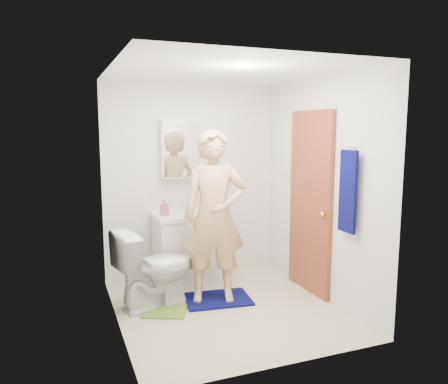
# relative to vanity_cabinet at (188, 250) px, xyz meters

# --- Properties ---
(floor) EXTENTS (2.20, 2.40, 0.02)m
(floor) POSITION_rel_vanity_cabinet_xyz_m (0.15, -0.91, -0.41)
(floor) COLOR beige
(floor) RESTS_ON ground
(ceiling) EXTENTS (2.20, 2.40, 0.02)m
(ceiling) POSITION_rel_vanity_cabinet_xyz_m (0.15, -0.91, 2.01)
(ceiling) COLOR white
(ceiling) RESTS_ON ground
(wall_back) EXTENTS (2.20, 0.02, 2.40)m
(wall_back) POSITION_rel_vanity_cabinet_xyz_m (0.15, 0.30, 0.80)
(wall_back) COLOR silver
(wall_back) RESTS_ON ground
(wall_front) EXTENTS (2.20, 0.02, 2.40)m
(wall_front) POSITION_rel_vanity_cabinet_xyz_m (0.15, -2.12, 0.80)
(wall_front) COLOR silver
(wall_front) RESTS_ON ground
(wall_left) EXTENTS (0.02, 2.40, 2.40)m
(wall_left) POSITION_rel_vanity_cabinet_xyz_m (-0.96, -0.91, 0.80)
(wall_left) COLOR silver
(wall_left) RESTS_ON ground
(wall_right) EXTENTS (0.02, 2.40, 2.40)m
(wall_right) POSITION_rel_vanity_cabinet_xyz_m (1.26, -0.91, 0.80)
(wall_right) COLOR silver
(wall_right) RESTS_ON ground
(vanity_cabinet) EXTENTS (0.75, 0.55, 0.80)m
(vanity_cabinet) POSITION_rel_vanity_cabinet_xyz_m (0.00, 0.00, 0.00)
(vanity_cabinet) COLOR white
(vanity_cabinet) RESTS_ON floor
(countertop) EXTENTS (0.79, 0.59, 0.05)m
(countertop) POSITION_rel_vanity_cabinet_xyz_m (0.00, 0.00, 0.43)
(countertop) COLOR white
(countertop) RESTS_ON vanity_cabinet
(sink_basin) EXTENTS (0.40, 0.40, 0.03)m
(sink_basin) POSITION_rel_vanity_cabinet_xyz_m (0.00, 0.00, 0.44)
(sink_basin) COLOR white
(sink_basin) RESTS_ON countertop
(faucet) EXTENTS (0.03, 0.03, 0.12)m
(faucet) POSITION_rel_vanity_cabinet_xyz_m (0.00, 0.18, 0.51)
(faucet) COLOR silver
(faucet) RESTS_ON countertop
(medicine_cabinet) EXTENTS (0.50, 0.12, 0.70)m
(medicine_cabinet) POSITION_rel_vanity_cabinet_xyz_m (0.00, 0.22, 1.20)
(medicine_cabinet) COLOR white
(medicine_cabinet) RESTS_ON wall_back
(mirror_panel) EXTENTS (0.46, 0.01, 0.66)m
(mirror_panel) POSITION_rel_vanity_cabinet_xyz_m (0.00, 0.16, 1.20)
(mirror_panel) COLOR white
(mirror_panel) RESTS_ON wall_back
(door) EXTENTS (0.05, 0.80, 2.05)m
(door) POSITION_rel_vanity_cabinet_xyz_m (1.22, -0.76, 0.62)
(door) COLOR #A74D2E
(door) RESTS_ON ground
(door_knob) EXTENTS (0.07, 0.07, 0.07)m
(door_knob) POSITION_rel_vanity_cabinet_xyz_m (1.18, -1.08, 0.55)
(door_knob) COLOR gold
(door_knob) RESTS_ON door
(towel) EXTENTS (0.03, 0.24, 0.80)m
(towel) POSITION_rel_vanity_cabinet_xyz_m (1.18, -1.48, 0.85)
(towel) COLOR #080A4D
(towel) RESTS_ON wall_right
(towel_hook) EXTENTS (0.06, 0.02, 0.02)m
(towel_hook) POSITION_rel_vanity_cabinet_xyz_m (1.22, -1.48, 1.27)
(towel_hook) COLOR silver
(towel_hook) RESTS_ON wall_right
(toilet) EXTENTS (0.90, 0.65, 0.83)m
(toilet) POSITION_rel_vanity_cabinet_xyz_m (-0.52, -0.58, 0.02)
(toilet) COLOR white
(toilet) RESTS_ON floor
(bath_mat) EXTENTS (0.76, 0.59, 0.02)m
(bath_mat) POSITION_rel_vanity_cabinet_xyz_m (0.13, -0.68, -0.39)
(bath_mat) COLOR #080A4D
(bath_mat) RESTS_ON floor
(green_rug) EXTENTS (0.54, 0.50, 0.02)m
(green_rug) POSITION_rel_vanity_cabinet_xyz_m (-0.47, -0.78, -0.39)
(green_rug) COLOR olive
(green_rug) RESTS_ON floor
(soap_dispenser) EXTENTS (0.09, 0.10, 0.18)m
(soap_dispenser) POSITION_rel_vanity_cabinet_xyz_m (-0.28, -0.04, 0.54)
(soap_dispenser) COLOR #BF5973
(soap_dispenser) RESTS_ON countertop
(toothbrush_cup) EXTENTS (0.17, 0.17, 0.10)m
(toothbrush_cup) POSITION_rel_vanity_cabinet_xyz_m (0.30, 0.11, 0.50)
(toothbrush_cup) COLOR #7B3D86
(toothbrush_cup) RESTS_ON countertop
(man) EXTENTS (0.76, 0.61, 1.83)m
(man) POSITION_rel_vanity_cabinet_xyz_m (0.10, -0.69, 0.53)
(man) COLOR tan
(man) RESTS_ON bath_mat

